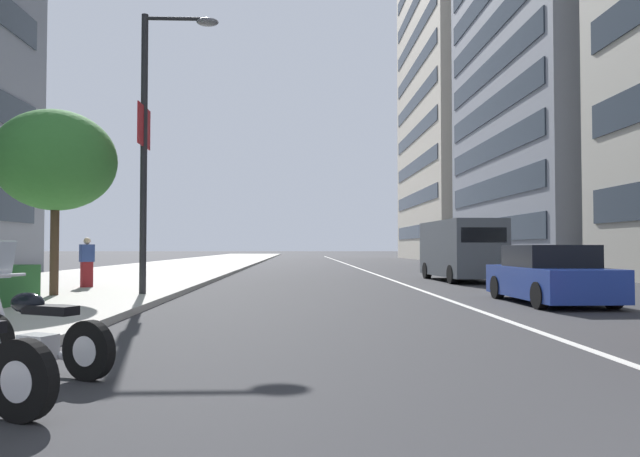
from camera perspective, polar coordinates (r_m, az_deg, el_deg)
The scene contains 9 objects.
sidewalk_right_plaza at distance 32.96m, azimuth -16.21°, elevation -4.02°, with size 160.00×9.33×0.15m, color #B2ADA3.
lane_centre_stripe at distance 37.18m, azimuth 4.07°, elevation -3.94°, with size 110.00×0.16×0.01m, color silver.
motorcycle_second_in_row at distance 7.37m, azimuth -25.57°, elevation -9.12°, with size 1.04×1.95×1.47m.
car_approaching_light at distance 15.95m, azimuth 21.15°, elevation -4.29°, with size 4.23×1.94×1.45m.
delivery_van_ahead at distance 25.31m, azimuth 13.31°, elevation -1.90°, with size 5.66×2.29×2.48m.
street_lamp_with_banners at distance 16.92m, azimuth -15.52°, elevation 9.62°, with size 1.26×2.08×7.57m.
street_tree_far_plaza at distance 17.12m, azimuth -23.98°, elevation 5.95°, with size 3.09×3.09×4.83m.
pedestrian_on_plaza at distance 19.99m, azimuth -21.42°, elevation -3.04°, with size 0.45×0.47×1.55m.
office_tower_far_left_down_avenue at distance 73.45m, azimuth 17.40°, elevation 12.58°, with size 24.46×21.26×39.06m.
Camera 1 is at (-1.94, 3.96, 1.40)m, focal length 33.43 mm.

